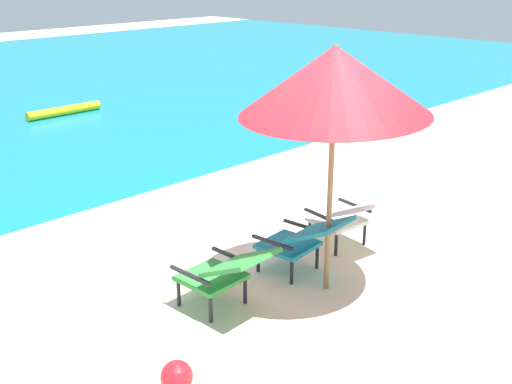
{
  "coord_description": "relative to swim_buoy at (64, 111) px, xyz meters",
  "views": [
    {
      "loc": [
        -4.32,
        -3.75,
        2.99
      ],
      "look_at": [
        0.0,
        0.56,
        0.75
      ],
      "focal_mm": 44.57,
      "sensor_mm": 36.0,
      "label": 1
    }
  ],
  "objects": [
    {
      "name": "beach_ball",
      "position": [
        -3.88,
        -8.58,
        0.02
      ],
      "size": [
        0.24,
        0.24,
        0.24
      ],
      "primitive_type": "sphere",
      "color": "red",
      "rests_on": "ground_plane"
    },
    {
      "name": "ground_plane",
      "position": [
        -1.91,
        -3.99,
        -0.1
      ],
      "size": [
        40.0,
        40.0,
        0.0
      ],
      "primitive_type": "plane",
      "color": "beige"
    },
    {
      "name": "lounge_chair_center",
      "position": [
        -1.86,
        -8.03,
        0.31
      ],
      "size": [
        0.62,
        0.92,
        0.68
      ],
      "color": "teal",
      "rests_on": "ground_plane"
    },
    {
      "name": "beach_umbrella_center",
      "position": [
        -1.89,
        -8.38,
        1.91
      ],
      "size": [
        1.99,
        1.97,
        2.34
      ],
      "color": "olive",
      "rests_on": "ground_plane"
    },
    {
      "name": "lounge_chair_left",
      "position": [
        -2.87,
        -8.0,
        0.31
      ],
      "size": [
        0.58,
        0.9,
        0.68
      ],
      "color": "#338E3D",
      "rests_on": "ground_plane"
    },
    {
      "name": "swim_buoy",
      "position": [
        0.0,
        0.0,
        0.0
      ],
      "size": [
        1.6,
        0.18,
        0.18
      ],
      "primitive_type": "cylinder",
      "rotation": [
        0.0,
        1.57,
        0.0
      ],
      "color": "yellow",
      "rests_on": "ocean_band"
    },
    {
      "name": "lounge_chair_right",
      "position": [
        -1.04,
        -7.99,
        0.31
      ],
      "size": [
        0.65,
        0.94,
        0.68
      ],
      "color": "silver",
      "rests_on": "ground_plane"
    }
  ]
}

